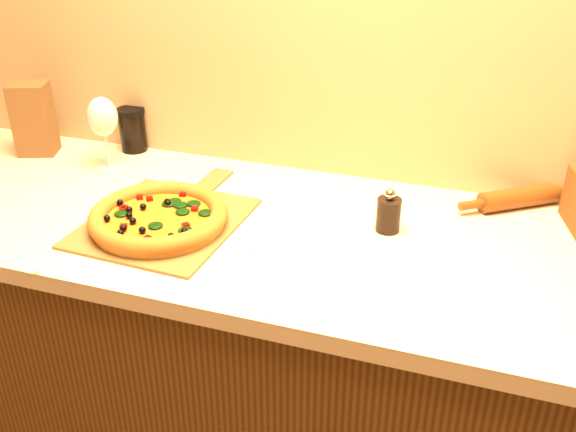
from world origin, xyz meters
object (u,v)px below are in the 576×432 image
Objects in this scene: pepper_grinder at (389,214)px; dark_jar at (133,129)px; rolling_pin at (528,196)px; wine_glass at (103,119)px; pizza_peel at (167,220)px; pizza at (159,217)px.

dark_jar reaches higher than pepper_grinder.
wine_glass is at bearing -173.39° from rolling_pin.
wine_glass is at bearing 145.62° from pizza_peel.
pepper_grinder is at bearing -7.36° from wine_glass.
rolling_pin is (0.79, 0.35, 0.02)m from pizza_peel.
pizza is at bearing -88.41° from pizza_peel.
pepper_grinder is 0.82m from dark_jar.
wine_glass is at bearing -89.68° from dark_jar.
pizza_peel is at bearing 88.95° from pizza.
dark_jar reaches higher than rolling_pin.
dark_jar is at bearing 90.32° from wine_glass.
rolling_pin is (0.79, 0.38, -0.00)m from pizza.
pizza is at bearing -162.47° from pepper_grinder.
dark_jar is at bearing 132.17° from pizza_peel.
rolling_pin is 1.09m from wine_glass.
wine_glass reaches higher than pizza.
wine_glass is (-0.29, 0.26, 0.11)m from pizza.
pizza is 2.48× the size of dark_jar.
pizza_peel is 1.62× the size of pizza.
rolling_pin is 2.49× the size of dark_jar.
wine_glass is at bearing 138.82° from pizza.
pizza is at bearing -154.14° from rolling_pin.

